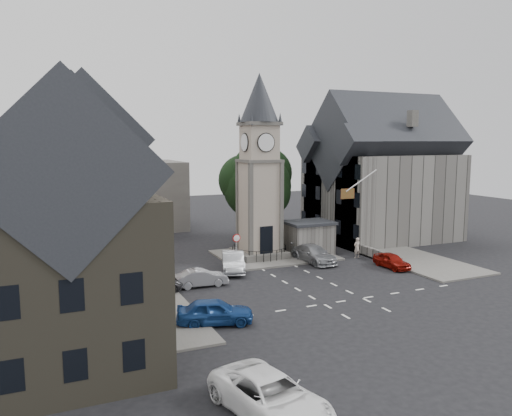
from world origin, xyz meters
name	(u,v)px	position (x,y,z in m)	size (l,w,h in m)	color
ground	(302,280)	(0.00, 0.00, 0.00)	(120.00, 120.00, 0.00)	black
pavement_west	(121,277)	(-12.50, 6.00, 0.07)	(6.00, 30.00, 0.14)	#595651
pavement_east	(369,246)	(12.00, 8.00, 0.07)	(6.00, 26.00, 0.14)	#595651
central_island	(274,255)	(1.50, 8.00, 0.08)	(10.00, 8.00, 0.16)	#595651
road_markings	(343,301)	(0.00, -5.50, 0.01)	(20.00, 8.00, 0.01)	silver
clock_tower	(259,167)	(0.00, 7.99, 8.12)	(4.86, 4.86, 16.25)	#4C4944
stone_shelter	(309,238)	(4.80, 7.50, 1.55)	(4.30, 3.30, 3.08)	#55524E
town_tree	(257,176)	(2.00, 13.00, 6.97)	(7.20, 7.20, 10.80)	black
warning_sign_post	(237,244)	(-3.20, 5.43, 2.03)	(0.70, 0.19, 2.85)	black
terrace_pink	(67,184)	(-15.50, 16.00, 6.58)	(8.10, 7.60, 12.80)	#DA9696
terrace_cream	(73,192)	(-15.50, 8.00, 6.58)	(8.10, 7.60, 12.80)	beige
terrace_tudor	(83,210)	(-15.50, 0.00, 6.19)	(8.10, 7.60, 12.00)	silver
building_sw_stone	(66,257)	(-17.00, -9.00, 5.35)	(8.60, 7.60, 10.40)	#4A4537
backdrop_west	(94,197)	(-12.00, 28.00, 4.00)	(20.00, 10.00, 8.00)	#4C4944
east_building	(381,180)	(15.59, 11.00, 6.26)	(14.40, 11.40, 12.60)	#55524E
east_boundary_wall	(334,240)	(9.20, 10.00, 0.45)	(0.40, 16.00, 0.90)	#55524E
flagpole	(361,180)	(8.00, 4.00, 7.00)	(3.68, 0.10, 2.74)	white
car_west_blue	(215,312)	(-9.06, -6.00, 0.75)	(1.76, 4.38, 1.49)	navy
car_west_silver	(201,278)	(-7.50, 1.52, 0.63)	(1.33, 3.82, 1.26)	#98999F
car_west_grey	(146,284)	(-11.50, 1.23, 0.69)	(2.30, 4.98, 1.38)	#2D2C2F
car_island_silver	(233,262)	(-3.89, 4.50, 0.79)	(1.68, 4.81, 1.58)	#9C9FA4
car_island_east	(314,254)	(3.61, 4.50, 0.73)	(2.06, 5.06, 1.47)	#999CA1
car_east_red	(392,261)	(8.50, 0.18, 0.62)	(1.46, 3.62, 1.24)	maroon
van_sw_white	(271,396)	(-10.28, -16.00, 0.79)	(2.62, 5.69, 1.58)	white
pedestrian	(357,248)	(8.00, 4.39, 0.92)	(0.67, 0.44, 1.84)	beige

